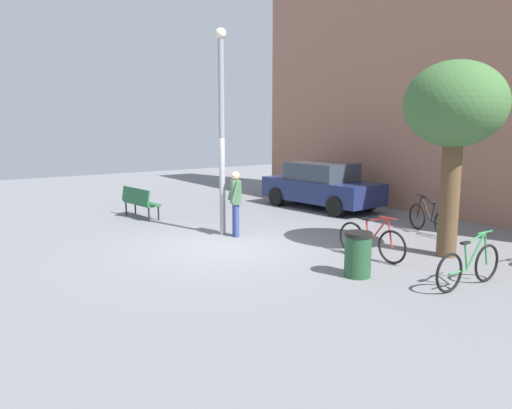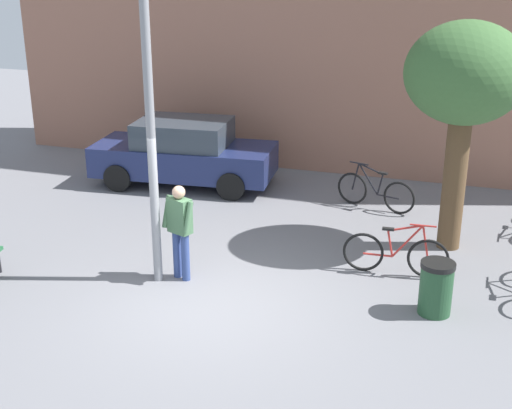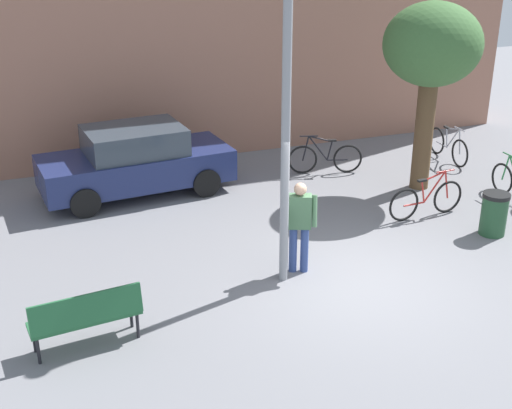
# 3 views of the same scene
# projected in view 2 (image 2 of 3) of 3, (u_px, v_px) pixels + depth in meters

# --- Properties ---
(ground_plane) EXTENTS (36.00, 36.00, 0.00)m
(ground_plane) POSITION_uv_depth(u_px,v_px,m) (212.00, 304.00, 11.13)
(ground_plane) COLOR slate
(lamppost) EXTENTS (0.28, 0.28, 5.18)m
(lamppost) POSITION_uv_depth(u_px,v_px,m) (150.00, 113.00, 10.95)
(lamppost) COLOR gray
(lamppost) RESTS_ON ground_plane
(person_by_lamppost) EXTENTS (0.63, 0.44, 1.67)m
(person_by_lamppost) POSITION_uv_depth(u_px,v_px,m) (180.00, 226.00, 11.67)
(person_by_lamppost) COLOR #334784
(person_by_lamppost) RESTS_ON ground_plane
(plaza_tree) EXTENTS (2.13, 2.13, 4.19)m
(plaza_tree) POSITION_uv_depth(u_px,v_px,m) (465.00, 79.00, 12.15)
(plaza_tree) COLOR brown
(plaza_tree) RESTS_ON ground_plane
(bicycle_red) EXTENTS (1.81, 0.15, 0.97)m
(bicycle_red) POSITION_uv_depth(u_px,v_px,m) (396.00, 254.00, 12.02)
(bicycle_red) COLOR black
(bicycle_red) RESTS_ON ground_plane
(bicycle_black) EXTENTS (1.75, 0.57, 0.97)m
(bicycle_black) POSITION_uv_depth(u_px,v_px,m) (375.00, 192.00, 15.04)
(bicycle_black) COLOR black
(bicycle_black) RESTS_ON ground_plane
(parked_car_navy) EXTENTS (4.34, 2.11, 1.55)m
(parked_car_navy) POSITION_uv_depth(u_px,v_px,m) (184.00, 153.00, 16.45)
(parked_car_navy) COLOR navy
(parked_car_navy) RESTS_ON ground_plane
(trash_bin) EXTENTS (0.53, 0.53, 0.86)m
(trash_bin) POSITION_uv_depth(u_px,v_px,m) (436.00, 288.00, 10.73)
(trash_bin) COLOR #234C2D
(trash_bin) RESTS_ON ground_plane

